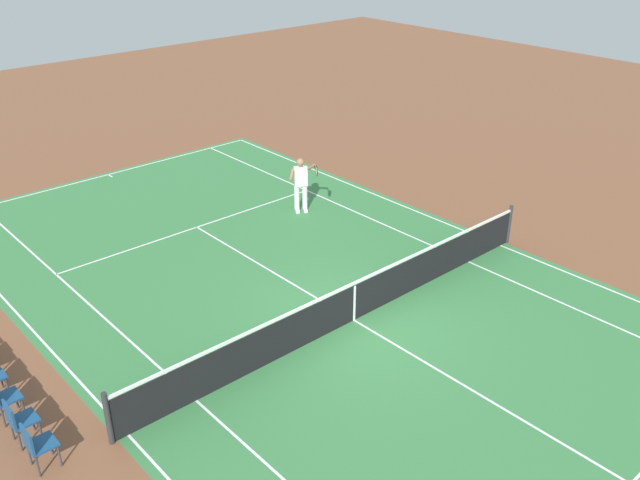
{
  "coord_description": "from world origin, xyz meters",
  "views": [
    {
      "loc": [
        -9.2,
        9.17,
        8.49
      ],
      "look_at": [
        2.13,
        -0.89,
        0.9
      ],
      "focal_mm": 38.91,
      "sensor_mm": 36.0,
      "label": 1
    }
  ],
  "objects_px": {
    "tennis_net": "(354,301)",
    "tennis_player_near": "(301,182)",
    "spectator_chair_1": "(18,419)",
    "spectator_chair_2": "(2,397)",
    "spectator_chair_0": "(36,444)"
  },
  "relations": [
    {
      "from": "tennis_net",
      "to": "spectator_chair_1",
      "type": "relative_size",
      "value": 13.3
    },
    {
      "from": "tennis_net",
      "to": "tennis_player_near",
      "type": "bearing_deg",
      "value": -29.2
    },
    {
      "from": "tennis_net",
      "to": "tennis_player_near",
      "type": "xyz_separation_m",
      "value": [
        5.28,
        -2.95,
        0.44
      ]
    },
    {
      "from": "spectator_chair_1",
      "to": "spectator_chair_2",
      "type": "height_order",
      "value": "same"
    },
    {
      "from": "spectator_chair_2",
      "to": "tennis_net",
      "type": "bearing_deg",
      "value": -104.62
    },
    {
      "from": "spectator_chair_0",
      "to": "spectator_chair_1",
      "type": "relative_size",
      "value": 1.0
    },
    {
      "from": "spectator_chair_0",
      "to": "spectator_chair_1",
      "type": "bearing_deg",
      "value": 0.0
    },
    {
      "from": "tennis_net",
      "to": "spectator_chair_2",
      "type": "bearing_deg",
      "value": 75.38
    },
    {
      "from": "spectator_chair_2",
      "to": "spectator_chair_1",
      "type": "bearing_deg",
      "value": 180.0
    },
    {
      "from": "spectator_chair_1",
      "to": "spectator_chair_2",
      "type": "xyz_separation_m",
      "value": [
        0.78,
        0.0,
        0.0
      ]
    },
    {
      "from": "spectator_chair_1",
      "to": "tennis_player_near",
      "type": "bearing_deg",
      "value": -66.71
    },
    {
      "from": "tennis_net",
      "to": "tennis_player_near",
      "type": "relative_size",
      "value": 6.89
    },
    {
      "from": "tennis_player_near",
      "to": "spectator_chair_1",
      "type": "distance_m",
      "value": 10.77
    },
    {
      "from": "tennis_player_near",
      "to": "spectator_chair_0",
      "type": "height_order",
      "value": "tennis_player_near"
    },
    {
      "from": "spectator_chair_1",
      "to": "spectator_chair_2",
      "type": "relative_size",
      "value": 1.0
    }
  ]
}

